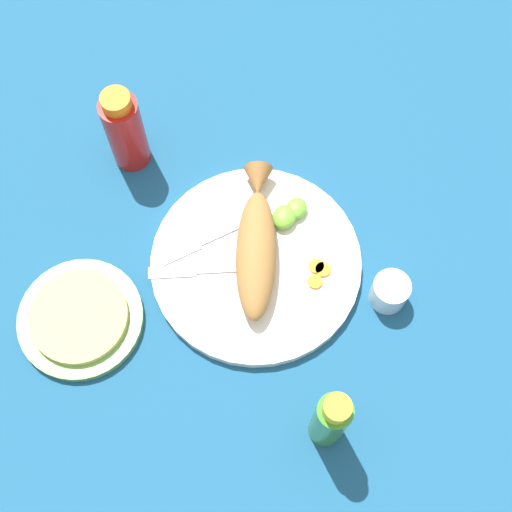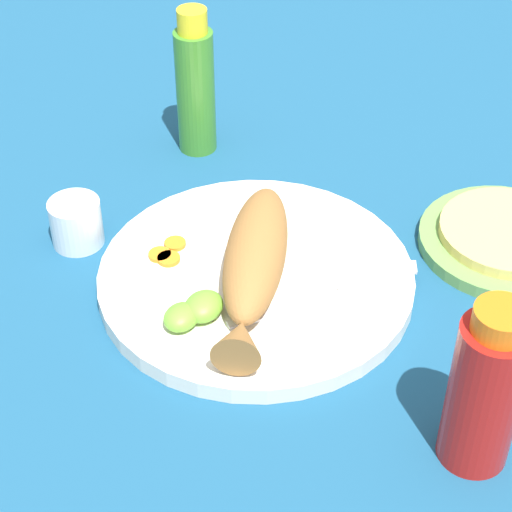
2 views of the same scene
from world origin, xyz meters
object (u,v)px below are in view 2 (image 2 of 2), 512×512
main_plate (256,278)px  hot_sauce_bottle_green (195,86)px  fried_fish (254,263)px  fork_far (332,297)px  hot_sauce_bottle_red (485,390)px  fork_near (336,265)px  salt_cup (77,225)px  tortilla_plate (506,242)px

main_plate → hot_sauce_bottle_green: 0.27m
fried_fish → fork_far: (0.02, -0.08, -0.02)m
fork_far → hot_sauce_bottle_red: size_ratio=0.96×
fork_near → fried_fish: bearing=-161.7°
main_plate → fork_far: fork_far is taller
fried_fish → salt_cup: size_ratio=4.49×
hot_sauce_bottle_red → tortilla_plate: hot_sauce_bottle_red is taller
hot_sauce_bottle_green → fried_fish: bearing=-135.4°
fork_far → salt_cup: (-0.04, 0.28, 0.00)m
main_plate → hot_sauce_bottle_red: (-0.09, -0.26, 0.07)m
main_plate → hot_sauce_bottle_red: bearing=-109.1°
hot_sauce_bottle_green → tortilla_plate: (0.00, -0.38, -0.08)m
main_plate → salt_cup: size_ratio=5.76×
hot_sauce_bottle_green → fork_near: bearing=-118.2°
main_plate → tortilla_plate: 0.27m
hot_sauce_bottle_green → tortilla_plate: 0.39m
main_plate → hot_sauce_bottle_green: hot_sauce_bottle_green is taller
main_plate → fork_far: (0.00, -0.08, 0.01)m
fork_far → fried_fish: bearing=141.0°
main_plate → fork_far: bearing=-88.3°
fried_fish → hot_sauce_bottle_red: size_ratio=1.52×
fork_far → salt_cup: 0.28m
fork_near → fork_far: same height
fried_fish → tortilla_plate: size_ratio=1.34×
main_plate → tortilla_plate: bearing=-46.7°
fried_fish → fork_near: (0.06, -0.06, -0.02)m
fried_fish → hot_sauce_bottle_red: bearing=-129.8°
hot_sauce_bottle_red → tortilla_plate: size_ratio=0.88×
main_plate → fork_near: size_ratio=1.84×
main_plate → fried_fish: size_ratio=1.28×
salt_cup → hot_sauce_bottle_red: bearing=-96.9°
fork_near → hot_sauce_bottle_red: size_ratio=1.06×
fork_near → salt_cup: size_ratio=3.13×
fork_far → hot_sauce_bottle_green: (0.18, 0.27, 0.06)m
fork_far → hot_sauce_bottle_red: (-0.09, -0.18, 0.06)m
fork_far → tortilla_plate: (0.18, -0.11, -0.01)m
salt_cup → tortilla_plate: (0.22, -0.39, -0.02)m
salt_cup → fried_fish: bearing=-84.4°
main_plate → salt_cup: salt_cup is taller
fried_fish → hot_sauce_bottle_green: bearing=21.3°
fork_near → tortilla_plate: fork_near is taller
main_plate → hot_sauce_bottle_red: 0.28m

